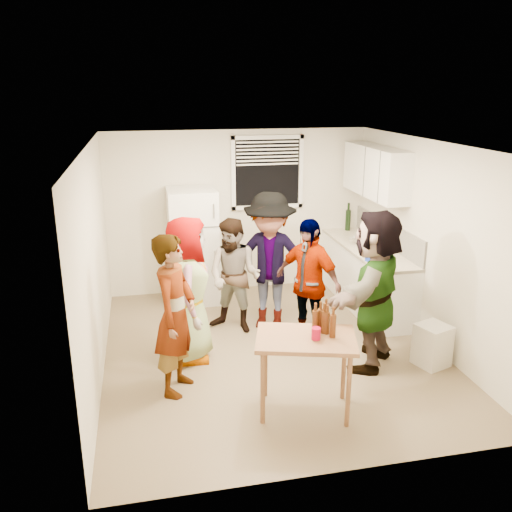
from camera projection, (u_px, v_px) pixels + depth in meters
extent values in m
cube|color=white|center=(193.00, 246.00, 8.01)|extent=(0.70, 0.70, 1.70)
cube|color=white|center=(366.00, 277.00, 7.95)|extent=(0.60, 2.20, 0.86)
cube|color=beige|center=(368.00, 248.00, 7.81)|extent=(0.64, 2.22, 0.04)
cube|color=#ACA69C|center=(387.00, 233.00, 7.81)|extent=(0.03, 2.20, 0.36)
cube|color=white|center=(376.00, 171.00, 7.70)|extent=(0.34, 1.60, 0.70)
cylinder|color=white|center=(369.00, 248.00, 7.72)|extent=(0.12, 0.12, 0.26)
cylinder|color=black|center=(347.00, 230.00, 8.69)|extent=(0.08, 0.08, 0.33)
cylinder|color=#47230C|center=(381.00, 261.00, 7.17)|extent=(0.06, 0.06, 0.24)
cylinder|color=#1939C2|center=(368.00, 261.00, 7.18)|extent=(0.10, 0.10, 0.13)
cube|color=gold|center=(370.00, 233.00, 8.23)|extent=(0.02, 0.19, 0.15)
cube|color=beige|center=(432.00, 345.00, 6.26)|extent=(0.43, 0.43, 0.49)
cylinder|color=#47230C|center=(326.00, 333.00, 5.28)|extent=(0.06, 0.06, 0.22)
cylinder|color=#A7092B|center=(316.00, 339.00, 5.16)|extent=(0.09, 0.09, 0.12)
imported|color=gray|center=(190.00, 357.00, 6.50)|extent=(1.81, 1.01, 0.55)
imported|color=#141933|center=(179.00, 389.00, 5.83)|extent=(1.83, 1.29, 0.41)
imported|color=brown|center=(235.00, 329.00, 7.25)|extent=(1.46, 1.67, 0.57)
imported|color=#424247|center=(269.00, 326.00, 7.36)|extent=(1.82, 2.16, 0.68)
imported|color=black|center=(306.00, 342.00, 6.90)|extent=(1.86, 1.72, 0.39)
imported|color=#C36E4D|center=(370.00, 363.00, 6.37)|extent=(2.52, 2.50, 0.55)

